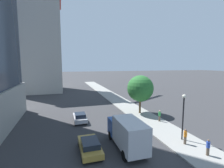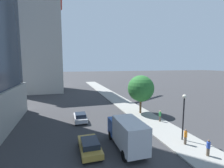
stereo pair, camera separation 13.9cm
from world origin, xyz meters
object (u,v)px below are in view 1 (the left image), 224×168
object	(u,v)px
car_gold	(90,146)
pedestrian_blue_shirt	(208,147)
street_tree	(140,88)
box_truck	(127,132)
street_lamp	(183,110)
construction_building	(38,38)
car_silver	(80,117)
pedestrian_green_shirt	(160,116)
pedestrian_orange_shirt	(185,136)

from	to	relation	value
car_gold	pedestrian_blue_shirt	size ratio (longest dim) A/B	2.88
street_tree	box_truck	bearing A→B (deg)	-122.62
box_truck	street_lamp	bearing A→B (deg)	-1.02
construction_building	car_silver	size ratio (longest dim) A/B	9.65
box_truck	pedestrian_blue_shirt	xyz separation A→B (m)	(6.83, -3.61, -0.86)
pedestrian_green_shirt	pedestrian_orange_shirt	bearing A→B (deg)	-101.40
street_lamp	car_silver	size ratio (longest dim) A/B	1.30
pedestrian_green_shirt	street_lamp	bearing A→B (deg)	-99.23
construction_building	pedestrian_green_shirt	world-z (taller)	construction_building
street_tree	street_lamp	bearing A→B (deg)	-90.52
car_gold	car_silver	xyz separation A→B (m)	(0.00, 9.24, 0.00)
car_silver	pedestrian_orange_shirt	world-z (taller)	pedestrian_orange_shirt
street_tree	pedestrian_blue_shirt	bearing A→B (deg)	-90.31
street_lamp	car_silver	xyz separation A→B (m)	(-10.62, 9.83, -2.95)
pedestrian_orange_shirt	pedestrian_green_shirt	bearing A→B (deg)	78.60
pedestrian_green_shirt	car_gold	bearing A→B (deg)	-154.63
construction_building	street_lamp	xyz separation A→B (m)	(19.89, -42.74, -13.47)
construction_building	street_tree	bearing A→B (deg)	-57.87
car_silver	pedestrian_blue_shirt	xyz separation A→B (m)	(10.64, -13.32, 0.24)
street_tree	pedestrian_orange_shirt	world-z (taller)	street_tree
car_gold	car_silver	bearing A→B (deg)	90.00
car_gold	pedestrian_blue_shirt	world-z (taller)	pedestrian_blue_shirt
car_silver	box_truck	world-z (taller)	box_truck
pedestrian_green_shirt	pedestrian_orange_shirt	size ratio (longest dim) A/B	1.01
street_tree	car_silver	xyz separation A→B (m)	(-10.72, -1.08, -3.85)
construction_building	street_tree	xyz separation A→B (m)	(19.99, -31.83, -12.57)
construction_building	street_tree	world-z (taller)	construction_building
street_lamp	box_truck	xyz separation A→B (m)	(-6.81, 0.12, -1.85)
car_silver	pedestrian_orange_shirt	size ratio (longest dim) A/B	2.43
construction_building	pedestrian_blue_shirt	world-z (taller)	construction_building
pedestrian_blue_shirt	pedestrian_green_shirt	bearing A→B (deg)	84.22
pedestrian_blue_shirt	car_silver	bearing A→B (deg)	128.63
construction_building	pedestrian_orange_shirt	size ratio (longest dim) A/B	23.40
car_gold	construction_building	bearing A→B (deg)	102.40
box_truck	construction_building	bearing A→B (deg)	107.07
box_truck	car_gold	bearing A→B (deg)	173.01
construction_building	box_truck	size ratio (longest dim) A/B	6.01
car_gold	box_truck	world-z (taller)	box_truck
street_lamp	pedestrian_blue_shirt	size ratio (longest dim) A/B	3.35
pedestrian_blue_shirt	pedestrian_orange_shirt	world-z (taller)	pedestrian_orange_shirt
street_lamp	car_silver	distance (m)	14.77
street_lamp	car_gold	world-z (taller)	street_lamp
pedestrian_orange_shirt	construction_building	bearing A→B (deg)	113.98
pedestrian_green_shirt	pedestrian_blue_shirt	world-z (taller)	pedestrian_green_shirt
street_tree	pedestrian_orange_shirt	bearing A→B (deg)	-92.58
street_lamp	pedestrian_blue_shirt	distance (m)	4.42
box_truck	pedestrian_orange_shirt	bearing A→B (deg)	-9.92
pedestrian_green_shirt	pedestrian_blue_shirt	bearing A→B (deg)	-95.78
car_gold	pedestrian_blue_shirt	bearing A→B (deg)	-20.97
street_lamp	box_truck	size ratio (longest dim) A/B	0.81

